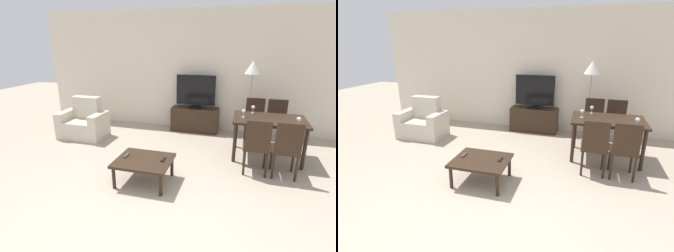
{
  "view_description": "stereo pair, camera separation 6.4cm",
  "coord_description": "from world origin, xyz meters",
  "views": [
    {
      "loc": [
        1.03,
        -2.05,
        2.03
      ],
      "look_at": [
        -0.13,
        1.98,
        0.65
      ],
      "focal_mm": 28.0,
      "sensor_mm": 36.0,
      "label": 1
    },
    {
      "loc": [
        1.09,
        -2.03,
        2.03
      ],
      "look_at": [
        -0.13,
        1.98,
        0.65
      ],
      "focal_mm": 28.0,
      "sensor_mm": 36.0,
      "label": 2
    }
  ],
  "objects": [
    {
      "name": "tv",
      "position": [
        0.02,
        3.72,
        0.92
      ],
      "size": [
        0.88,
        0.31,
        0.75
      ],
      "color": "black",
      "rests_on": "tv_stand"
    },
    {
      "name": "dining_chair_far",
      "position": [
        1.73,
        3.35,
        0.5
      ],
      "size": [
        0.4,
        0.4,
        0.91
      ],
      "color": "black",
      "rests_on": "ground_plane"
    },
    {
      "name": "remote_secondary",
      "position": [
        -0.0,
        1.27,
        0.38
      ],
      "size": [
        0.04,
        0.15,
        0.02
      ],
      "color": "black",
      "rests_on": "coffee_table"
    },
    {
      "name": "wine_glass_left",
      "position": [
        1.08,
        2.58,
        0.83
      ],
      "size": [
        0.07,
        0.07,
        0.15
      ],
      "color": "silver",
      "rests_on": "dining_table"
    },
    {
      "name": "dining_chair_near",
      "position": [
        1.31,
        1.91,
        0.5
      ],
      "size": [
        0.4,
        0.4,
        0.91
      ],
      "color": "black",
      "rests_on": "ground_plane"
    },
    {
      "name": "ground_plane",
      "position": [
        0.0,
        0.0,
        0.0
      ],
      "size": [
        18.0,
        18.0,
        0.0
      ],
      "primitive_type": "plane",
      "color": "tan"
    },
    {
      "name": "dining_table",
      "position": [
        1.52,
        2.63,
        0.64
      ],
      "size": [
        1.21,
        0.82,
        0.73
      ],
      "color": "black",
      "rests_on": "ground_plane"
    },
    {
      "name": "wine_glass_center",
      "position": [
        1.24,
        2.92,
        0.83
      ],
      "size": [
        0.07,
        0.07,
        0.15
      ],
      "color": "silver",
      "rests_on": "dining_table"
    },
    {
      "name": "remote_primary",
      "position": [
        -0.57,
        1.25,
        0.38
      ],
      "size": [
        0.04,
        0.15,
        0.02
      ],
      "color": "#38383D",
      "rests_on": "coffee_table"
    },
    {
      "name": "dining_chair_near_right",
      "position": [
        1.73,
        1.91,
        0.5
      ],
      "size": [
        0.4,
        0.4,
        0.91
      ],
      "color": "black",
      "rests_on": "ground_plane"
    },
    {
      "name": "floor_lamp",
      "position": [
        1.19,
        3.52,
        1.42
      ],
      "size": [
        0.31,
        0.31,
        1.65
      ],
      "color": "gray",
      "rests_on": "ground_plane"
    },
    {
      "name": "tv_stand",
      "position": [
        0.02,
        3.72,
        0.27
      ],
      "size": [
        1.07,
        0.39,
        0.55
      ],
      "color": "black",
      "rests_on": "ground_plane"
    },
    {
      "name": "dining_chair_far_left",
      "position": [
        1.31,
        3.35,
        0.5
      ],
      "size": [
        0.4,
        0.4,
        0.91
      ],
      "color": "black",
      "rests_on": "ground_plane"
    },
    {
      "name": "wall_back",
      "position": [
        0.0,
        3.99,
        1.35
      ],
      "size": [
        7.66,
        0.06,
        2.7
      ],
      "color": "beige",
      "rests_on": "ground_plane"
    },
    {
      "name": "armchair",
      "position": [
        -2.23,
        2.66,
        0.3
      ],
      "size": [
        0.98,
        0.63,
        0.86
      ],
      "color": "beige",
      "rests_on": "ground_plane"
    },
    {
      "name": "wine_glass_right",
      "position": [
        1.92,
        2.32,
        0.83
      ],
      "size": [
        0.07,
        0.07,
        0.15
      ],
      "color": "silver",
      "rests_on": "dining_table"
    },
    {
      "name": "coffee_table",
      "position": [
        -0.28,
        1.2,
        0.32
      ],
      "size": [
        0.81,
        0.7,
        0.37
      ],
      "color": "black",
      "rests_on": "ground_plane"
    }
  ]
}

